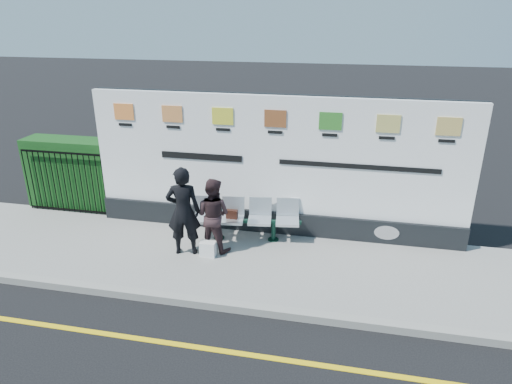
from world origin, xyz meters
TOP-DOWN VIEW (x-y plane):
  - ground at (0.00, 0.00)m, footprint 80.00×80.00m
  - pavement at (0.00, 2.50)m, footprint 14.00×3.00m
  - kerb at (0.00, 1.00)m, footprint 14.00×0.18m
  - yellow_line at (0.00, 0.00)m, footprint 14.00×0.10m
  - billboard at (0.50, 3.85)m, footprint 8.00×0.30m
  - hedge at (-4.58, 4.30)m, footprint 2.35×0.70m
  - railing at (-4.58, 3.85)m, footprint 2.05×0.06m
  - bench at (-0.03, 3.33)m, footprint 2.30×0.87m
  - woman_left at (-1.09, 2.52)m, footprint 0.74×0.57m
  - woman_right at (-0.57, 2.77)m, footprint 0.85×0.72m
  - handbag_brown at (-0.32, 3.29)m, footprint 0.24×0.11m
  - carrier_bag_white at (-0.60, 2.47)m, footprint 0.31×0.18m

SIDE VIEW (x-z plane):
  - ground at x=0.00m, z-range 0.00..0.00m
  - yellow_line at x=0.00m, z-range 0.00..0.01m
  - pavement at x=0.00m, z-range 0.00..0.12m
  - kerb at x=0.00m, z-range 0.00..0.14m
  - carrier_bag_white at x=-0.60m, z-range 0.12..0.43m
  - bench at x=-0.03m, z-range 0.12..0.60m
  - handbag_brown at x=-0.32m, z-range 0.60..0.79m
  - woman_right at x=-0.57m, z-range 0.12..1.66m
  - railing at x=-4.58m, z-range 0.12..1.66m
  - hedge at x=-4.58m, z-range 0.12..1.82m
  - woman_left at x=-1.09m, z-range 0.12..1.95m
  - billboard at x=0.50m, z-range -0.08..2.92m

